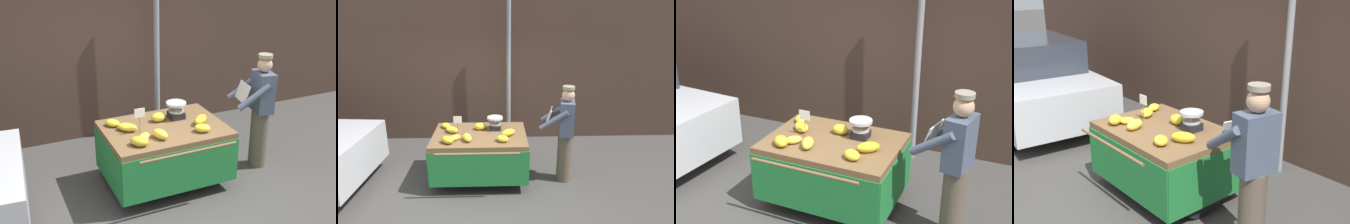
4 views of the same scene
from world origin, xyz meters
The scene contains 15 objects.
ground_plane centered at (0.00, 0.00, 0.00)m, with size 60.00×60.00×0.00m, color #423F3D.
back_wall centered at (0.00, 2.65, 1.99)m, with size 16.00×0.24×3.97m, color #473328.
street_pole centered at (0.63, 2.21, 1.56)m, with size 0.09×0.09×3.11m, color gray.
banana_cart centered at (0.06, 0.63, 0.64)m, with size 1.62×1.36×0.86m.
weighing_scale centered at (0.33, 0.83, 0.98)m, with size 0.28×0.28×0.24m.
price_sign centered at (-0.30, 0.59, 1.11)m, with size 0.14×0.01×0.34m.
banana_bunch_0 centered at (-0.12, 0.33, 0.92)m, with size 0.13×0.24×0.12m, color yellow.
banana_bunch_1 centered at (-0.33, 0.36, 0.91)m, with size 0.11×0.21×0.09m, color yellow.
banana_bunch_2 centered at (0.45, 0.29, 0.91)m, with size 0.15×0.21×0.10m, color yellow.
banana_bunch_3 centered at (-0.56, 0.93, 0.91)m, with size 0.14×0.21×0.09m, color yellow.
banana_bunch_4 centered at (0.55, 0.52, 0.92)m, with size 0.14×0.27×0.12m, color gold.
banana_bunch_5 centered at (-0.43, 0.72, 0.91)m, with size 0.16×0.27×0.10m, color yellow.
banana_bunch_6 centered at (-0.43, 0.25, 0.92)m, with size 0.16×0.24×0.12m, color gold.
banana_bunch_7 centered at (0.06, 0.83, 0.92)m, with size 0.15×0.20×0.12m, color yellow.
vendor_person centered at (1.53, 0.54, 0.87)m, with size 0.64×0.60×1.71m.
Camera 1 is at (-2.07, -4.21, 3.28)m, focal length 46.71 mm.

